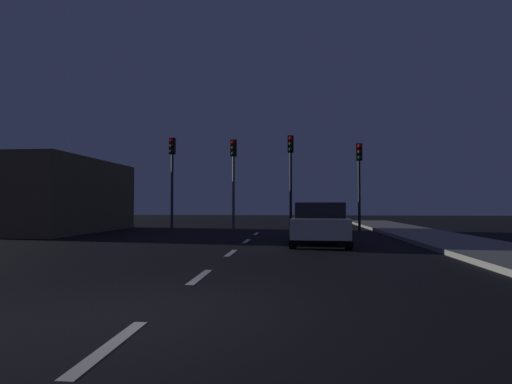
% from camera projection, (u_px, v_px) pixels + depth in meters
% --- Properties ---
extents(ground_plane, '(80.00, 80.00, 0.00)m').
position_uv_depth(ground_plane, '(234.00, 251.00, 12.11)').
color(ground_plane, black).
extents(sidewalk_curb_right, '(3.00, 40.00, 0.15)m').
position_uv_depth(sidewalk_curb_right, '(493.00, 251.00, 11.40)').
color(sidewalk_curb_right, gray).
rests_on(sidewalk_curb_right, ground_plane).
extents(lane_stripe_nearest, '(0.16, 1.60, 0.01)m').
position_uv_depth(lane_stripe_nearest, '(110.00, 346.00, 3.95)').
color(lane_stripe_nearest, silver).
rests_on(lane_stripe_nearest, ground_plane).
extents(lane_stripe_second, '(0.16, 1.60, 0.01)m').
position_uv_depth(lane_stripe_second, '(200.00, 277.00, 7.74)').
color(lane_stripe_second, silver).
rests_on(lane_stripe_second, ground_plane).
extents(lane_stripe_third, '(0.16, 1.60, 0.01)m').
position_uv_depth(lane_stripe_third, '(231.00, 253.00, 11.52)').
color(lane_stripe_third, silver).
rests_on(lane_stripe_third, ground_plane).
extents(lane_stripe_fourth, '(0.16, 1.60, 0.01)m').
position_uv_depth(lane_stripe_fourth, '(247.00, 241.00, 15.30)').
color(lane_stripe_fourth, silver).
rests_on(lane_stripe_fourth, ground_plane).
extents(lane_stripe_fifth, '(0.16, 1.60, 0.01)m').
position_uv_depth(lane_stripe_fifth, '(256.00, 234.00, 19.08)').
color(lane_stripe_fifth, silver).
rests_on(lane_stripe_fifth, ground_plane).
extents(traffic_signal_far_left, '(0.32, 0.38, 5.07)m').
position_uv_depth(traffic_signal_far_left, '(172.00, 166.00, 21.86)').
color(traffic_signal_far_left, '#2D2D30').
rests_on(traffic_signal_far_left, ground_plane).
extents(traffic_signal_center_left, '(0.32, 0.38, 4.92)m').
position_uv_depth(traffic_signal_center_left, '(234.00, 167.00, 21.54)').
color(traffic_signal_center_left, '#4C4C51').
rests_on(traffic_signal_center_left, ground_plane).
extents(traffic_signal_center_right, '(0.32, 0.38, 5.09)m').
position_uv_depth(traffic_signal_center_right, '(291.00, 164.00, 21.24)').
color(traffic_signal_center_right, black).
rests_on(traffic_signal_center_right, ground_plane).
extents(traffic_signal_far_right, '(0.32, 0.38, 4.61)m').
position_uv_depth(traffic_signal_far_right, '(359.00, 169.00, 20.89)').
color(traffic_signal_far_right, black).
rests_on(traffic_signal_far_right, ground_plane).
extents(car_stopped_ahead, '(2.11, 3.96, 1.47)m').
position_uv_depth(car_stopped_ahead, '(320.00, 223.00, 13.83)').
color(car_stopped_ahead, silver).
rests_on(car_stopped_ahead, ground_plane).
extents(storefront_left, '(5.27, 8.34, 3.69)m').
position_uv_depth(storefront_left, '(53.00, 196.00, 20.61)').
color(storefront_left, brown).
rests_on(storefront_left, ground_plane).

